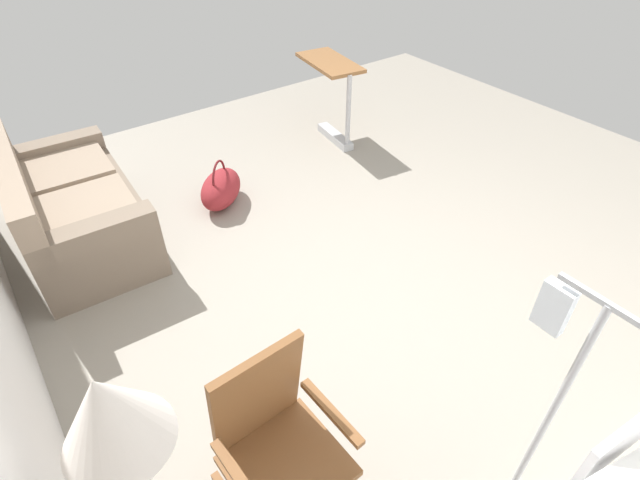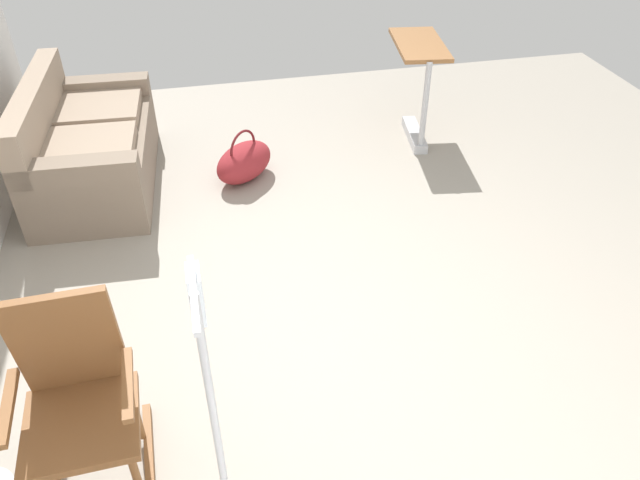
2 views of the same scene
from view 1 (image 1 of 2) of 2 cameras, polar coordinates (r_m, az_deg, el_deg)
ground_plane at (r=3.75m, az=8.97°, el=-5.02°), size 7.45×7.45×0.00m
couch at (r=4.36m, az=-26.73°, el=3.07°), size 1.64×0.93×0.85m
rocking_chair at (r=2.36m, az=-5.04°, el=-22.88°), size 0.78×0.52×1.05m
floor_lamp at (r=1.67m, az=-22.60°, el=-19.87°), size 0.34×0.34×1.48m
overbed_table at (r=5.41m, az=1.55°, el=16.87°), size 0.87×0.51×0.84m
duffel_bag at (r=4.53m, az=-11.48°, el=5.89°), size 0.62×0.63×0.43m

